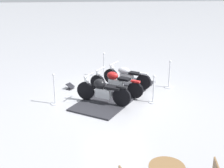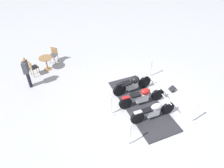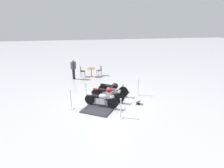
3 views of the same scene
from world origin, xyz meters
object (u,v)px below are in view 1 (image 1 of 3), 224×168
at_px(stanchion_left_front, 169,79).
at_px(info_placard, 70,87).
at_px(stanchion_left_mid, 153,94).
at_px(motorcycle_chrome, 126,76).
at_px(motorcycle_black, 102,90).
at_px(motorcycle_maroon, 115,83).
at_px(stanchion_right_rear, 55,94).
at_px(stanchion_right_front, 104,69).

bearing_deg(stanchion_left_front, info_placard, 87.56).
height_order(stanchion_left_mid, stanchion_left_front, stanchion_left_front).
height_order(motorcycle_chrome, motorcycle_black, motorcycle_black).
bearing_deg(motorcycle_chrome, motorcycle_maroon, 90.80).
relative_size(motorcycle_black, stanchion_left_front, 1.63).
bearing_deg(stanchion_right_rear, stanchion_left_mid, -92.90).
distance_m(motorcycle_chrome, stanchion_right_front, 1.66).
bearing_deg(stanchion_left_mid, motorcycle_chrome, 24.87).
relative_size(motorcycle_chrome, stanchion_left_mid, 1.73).
relative_size(motorcycle_black, stanchion_left_mid, 1.78).
xyz_separation_m(motorcycle_black, stanchion_right_front, (3.05, -0.25, -0.16)).
bearing_deg(motorcycle_black, stanchion_left_mid, -151.12).
relative_size(motorcycle_chrome, stanchion_left_front, 1.58).
distance_m(motorcycle_maroon, stanchion_left_front, 2.32).
height_order(motorcycle_chrome, stanchion_left_front, stanchion_left_front).
distance_m(motorcycle_black, stanchion_left_front, 3.10).
bearing_deg(stanchion_left_front, stanchion_right_front, 56.79).
xyz_separation_m(motorcycle_maroon, motorcycle_black, (-0.80, 0.52, 0.03)).
height_order(motorcycle_maroon, stanchion_right_front, stanchion_right_front).
xyz_separation_m(stanchion_right_rear, stanchion_left_front, (1.28, -4.40, -0.02)).
xyz_separation_m(stanchion_left_mid, stanchion_right_front, (3.09, 1.54, 0.02)).
bearing_deg(stanchion_right_rear, motorcycle_chrome, -61.59).
bearing_deg(motorcycle_maroon, stanchion_left_front, -129.03).
height_order(stanchion_right_rear, info_placard, stanchion_right_rear).
height_order(stanchion_right_rear, stanchion_left_front, stanchion_left_front).
bearing_deg(stanchion_left_front, stanchion_right_rear, 106.25).
xyz_separation_m(motorcycle_black, stanchion_left_front, (1.42, -2.75, -0.17)).
distance_m(stanchion_left_mid, info_placard, 3.41).
height_order(motorcycle_chrome, stanchion_right_front, stanchion_right_front).
bearing_deg(info_placard, stanchion_right_front, -11.29).
distance_m(stanchion_left_mid, stanchion_right_front, 3.45).
relative_size(stanchion_left_mid, info_placard, 2.68).
height_order(motorcycle_black, stanchion_left_mid, stanchion_left_mid).
height_order(motorcycle_chrome, stanchion_right_rear, stanchion_right_rear).
bearing_deg(info_placard, stanchion_right_rear, -164.70).
relative_size(stanchion_right_rear, stanchion_right_front, 1.03).
relative_size(motorcycle_chrome, motorcycle_black, 0.97).
bearing_deg(stanchion_right_front, stanchion_left_mid, -153.51).
bearing_deg(stanchion_left_front, motorcycle_black, 117.35).
distance_m(stanchion_left_mid, stanchion_right_rear, 3.45).
height_order(stanchion_left_mid, stanchion_right_rear, stanchion_right_rear).
bearing_deg(stanchion_left_mid, stanchion_left_front, -33.21).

